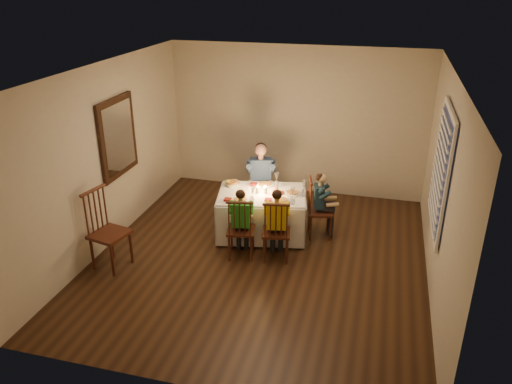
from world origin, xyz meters
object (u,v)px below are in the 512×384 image
(chair_extra, at_px, (114,266))
(child_green, at_px, (241,256))
(dining_table, at_px, (262,205))
(child_teal, at_px, (319,235))
(chair_end, at_px, (319,235))
(chair_adult, at_px, (261,214))
(adult, at_px, (261,214))
(child_yellow, at_px, (276,258))
(chair_near_left, at_px, (241,256))
(serving_bowl, at_px, (232,184))
(chair_near_right, at_px, (276,258))

(chair_extra, distance_m, child_green, 1.76)
(dining_table, xyz_separation_m, child_teal, (0.86, 0.17, -0.48))
(chair_end, distance_m, child_teal, 0.00)
(chair_adult, xyz_separation_m, adult, (0.00, 0.00, 0.00))
(chair_end, xyz_separation_m, child_yellow, (-0.49, -0.81, 0.00))
(dining_table, distance_m, adult, 0.83)
(chair_near_left, relative_size, serving_bowl, 3.95)
(adult, bearing_deg, child_green, -101.10)
(chair_near_left, relative_size, chair_near_right, 1.00)
(chair_extra, height_order, child_teal, chair_extra)
(serving_bowl, bearing_deg, chair_adult, 55.74)
(child_yellow, bearing_deg, chair_near_right, 180.00)
(chair_near_right, relative_size, child_teal, 0.91)
(dining_table, xyz_separation_m, chair_near_right, (0.37, -0.64, -0.48))
(chair_extra, bearing_deg, adult, -24.32)
(chair_end, distance_m, serving_bowl, 1.54)
(chair_adult, relative_size, child_teal, 0.91)
(child_teal, bearing_deg, dining_table, 87.64)
(chair_adult, height_order, child_teal, child_teal)
(chair_near_left, distance_m, adult, 1.36)
(chair_near_right, relative_size, child_yellow, 0.88)
(chair_near_left, xyz_separation_m, child_green, (0.00, 0.00, 0.00))
(dining_table, bearing_deg, child_teal, -0.13)
(chair_adult, relative_size, chair_near_right, 1.00)
(serving_bowl, bearing_deg, dining_table, -17.49)
(dining_table, distance_m, child_green, 0.87)
(chair_near_left, height_order, chair_near_right, same)
(chair_near_left, bearing_deg, child_green, 180.00)
(chair_end, bearing_deg, chair_near_left, 118.42)
(dining_table, relative_size, child_yellow, 1.39)
(chair_extra, distance_m, child_yellow, 2.24)
(chair_adult, bearing_deg, adult, 0.00)
(chair_adult, xyz_separation_m, child_green, (0.06, -1.36, 0.00))
(chair_near_left, xyz_separation_m, chair_extra, (-1.62, -0.70, 0.00))
(chair_near_left, relative_size, child_teal, 0.91)
(chair_near_right, height_order, adult, adult)
(child_yellow, relative_size, serving_bowl, 4.51)
(child_yellow, bearing_deg, chair_extra, 10.58)
(child_green, distance_m, child_yellow, 0.49)
(dining_table, distance_m, chair_extra, 2.29)
(chair_end, relative_size, adult, 0.75)
(chair_adult, bearing_deg, chair_near_right, -80.72)
(adult, bearing_deg, serving_bowl, -138.03)
(chair_near_left, xyz_separation_m, chair_end, (0.98, 0.88, 0.00))
(chair_near_right, distance_m, child_green, 0.49)
(adult, height_order, child_yellow, adult)
(child_yellow, xyz_separation_m, serving_bowl, (-0.88, 0.81, 0.71))
(chair_adult, distance_m, chair_near_left, 1.36)
(child_teal, bearing_deg, child_green, 118.42)
(chair_extra, bearing_deg, chair_near_right, -57.24)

